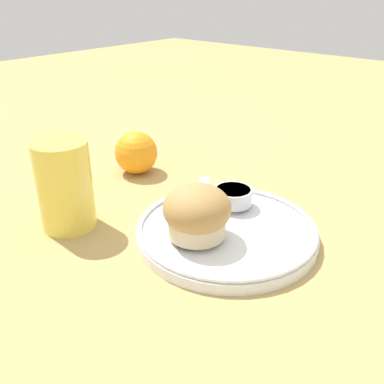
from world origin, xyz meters
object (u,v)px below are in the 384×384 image
at_px(muffin, 197,213).
at_px(butter_knife, 196,206).
at_px(orange_fruit, 136,153).
at_px(juice_glass, 65,185).

relative_size(muffin, butter_knife, 0.48).
xyz_separation_m(muffin, butter_knife, (0.05, 0.04, -0.03)).
distance_m(muffin, orange_fruit, 0.25).
bearing_deg(juice_glass, butter_knife, -44.56).
bearing_deg(juice_glass, orange_fruit, 19.56).
bearing_deg(orange_fruit, muffin, -115.52).
bearing_deg(muffin, juice_glass, 113.38).
bearing_deg(juice_glass, muffin, -66.62).
distance_m(butter_knife, juice_glass, 0.18).
distance_m(butter_knife, orange_fruit, 0.19).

